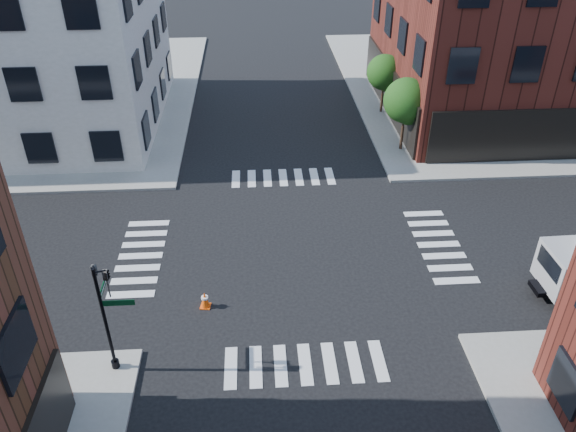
# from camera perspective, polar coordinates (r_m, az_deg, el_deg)

# --- Properties ---
(ground) EXTENTS (120.00, 120.00, 0.00)m
(ground) POSITION_cam_1_polar(r_m,az_deg,el_deg) (26.31, 0.38, -3.49)
(ground) COLOR black
(ground) RESTS_ON ground
(sidewalk_ne) EXTENTS (30.00, 30.00, 0.15)m
(sidewalk_ne) POSITION_cam_1_polar(r_m,az_deg,el_deg) (50.23, 23.74, 12.19)
(sidewalk_ne) COLOR gray
(sidewalk_ne) RESTS_ON ground
(tree_near) EXTENTS (2.69, 2.69, 4.49)m
(tree_near) POSITION_cam_1_polar(r_m,az_deg,el_deg) (34.71, 11.99, 11.19)
(tree_near) COLOR black
(tree_near) RESTS_ON ground
(tree_far) EXTENTS (2.43, 2.43, 4.07)m
(tree_far) POSITION_cam_1_polar(r_m,az_deg,el_deg) (40.26, 9.85, 14.01)
(tree_far) COLOR black
(tree_far) RESTS_ON ground
(signal_pole) EXTENTS (1.29, 1.24, 4.60)m
(signal_pole) POSITION_cam_1_polar(r_m,az_deg,el_deg) (19.96, -18.02, -8.85)
(signal_pole) COLOR black
(signal_pole) RESTS_ON ground
(traffic_cone) EXTENTS (0.46, 0.46, 0.75)m
(traffic_cone) POSITION_cam_1_polar(r_m,az_deg,el_deg) (23.30, -8.44, -8.43)
(traffic_cone) COLOR #FC510B
(traffic_cone) RESTS_ON ground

